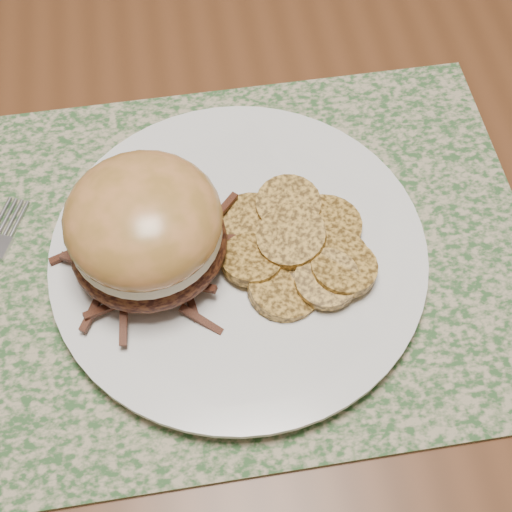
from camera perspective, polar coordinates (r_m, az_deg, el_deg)
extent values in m
plane|color=#57311D|center=(1.33, 7.03, -7.73)|extent=(3.50, 3.50, 0.00)
cube|color=#583019|center=(0.72, 13.43, 15.29)|extent=(1.50, 0.90, 0.04)
cube|color=#30552B|center=(0.54, -1.67, 0.10)|extent=(0.45, 0.33, 0.00)
cylinder|color=silver|center=(0.53, -1.40, 0.10)|extent=(0.26, 0.26, 0.02)
ellipsoid|color=black|center=(0.50, -8.54, 0.94)|extent=(0.13, 0.12, 0.04)
cylinder|color=beige|center=(0.48, -8.86, 2.24)|extent=(0.12, 0.12, 0.01)
ellipsoid|color=#B7743C|center=(0.47, -9.04, 2.96)|extent=(0.12, 0.12, 0.06)
cylinder|color=#BC8A37|center=(0.53, -0.44, 2.74)|extent=(0.07, 0.07, 0.01)
cylinder|color=#BC8A37|center=(0.53, 2.61, 4.12)|extent=(0.06, 0.06, 0.01)
cylinder|color=#BC8A37|center=(0.53, 5.46, 2.35)|extent=(0.06, 0.06, 0.01)
cylinder|color=#BC8A37|center=(0.51, -0.36, -0.30)|extent=(0.06, 0.06, 0.02)
cylinder|color=#BC8A37|center=(0.51, 2.85, 1.61)|extent=(0.07, 0.07, 0.02)
cylinder|color=#BC8A37|center=(0.51, 6.39, -0.21)|extent=(0.06, 0.06, 0.01)
cylinder|color=#BC8A37|center=(0.50, 2.29, -2.49)|extent=(0.06, 0.06, 0.02)
cylinder|color=#BC8A37|center=(0.50, 5.70, -1.85)|extent=(0.06, 0.06, 0.01)
cylinder|color=#BC8A37|center=(0.50, 7.04, -0.91)|extent=(0.06, 0.06, 0.01)
cylinder|color=#BC8A37|center=(0.51, 2.64, -0.86)|extent=(0.07, 0.07, 0.02)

